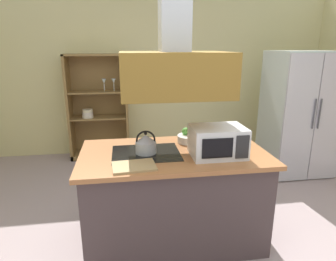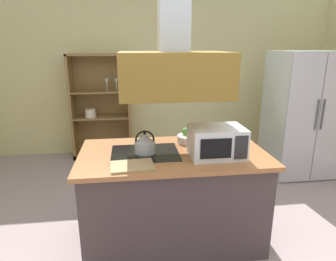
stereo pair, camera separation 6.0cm
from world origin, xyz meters
name	(u,v)px [view 1 (the left image)]	position (x,y,z in m)	size (l,w,h in m)	color
ground_plane	(197,260)	(0.00, 0.00, 0.00)	(7.80, 7.80, 0.00)	#A18C8E
wall_back	(157,74)	(0.00, 3.00, 1.35)	(6.00, 0.12, 2.70)	beige
kitchen_island	(173,196)	(-0.15, 0.36, 0.45)	(1.68, 0.93, 0.90)	#463738
range_hood	(174,59)	(-0.15, 0.36, 1.72)	(0.90, 0.70, 1.28)	olive
refrigerator	(299,114)	(1.91, 1.69, 0.88)	(0.90, 0.77, 1.76)	#B2BDB5
dish_cabinet	(99,113)	(-1.01, 2.78, 0.75)	(0.96, 0.40, 1.70)	olive
kettle	(146,144)	(-0.41, 0.36, 0.99)	(0.19, 0.19, 0.21)	#B5B7B9
cutting_board	(134,166)	(-0.53, 0.06, 0.91)	(0.34, 0.24, 0.02)	tan
microwave	(218,141)	(0.20, 0.21, 1.03)	(0.46, 0.35, 0.26)	silver
fruit_bowl	(189,137)	(0.05, 0.62, 0.95)	(0.24, 0.24, 0.14)	silver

